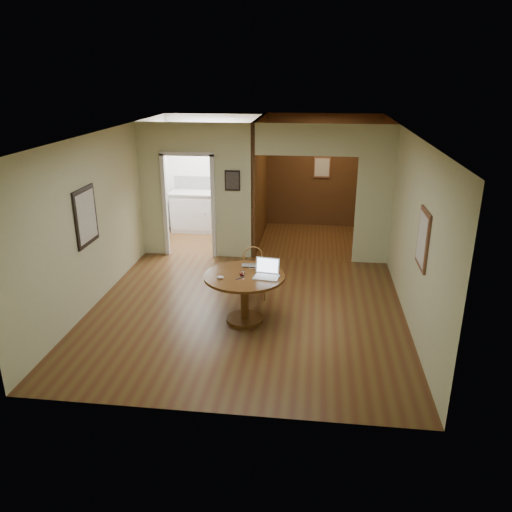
# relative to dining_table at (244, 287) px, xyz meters

# --- Properties ---
(floor) EXTENTS (5.00, 5.00, 0.00)m
(floor) POSITION_rel_dining_table_xyz_m (-0.03, 0.26, -0.56)
(floor) COLOR #4C2915
(floor) RESTS_ON ground
(room_shell) EXTENTS (5.20, 7.50, 5.00)m
(room_shell) POSITION_rel_dining_table_xyz_m (-0.49, 3.36, 0.72)
(room_shell) COLOR white
(room_shell) RESTS_ON ground
(dining_table) EXTENTS (1.21, 1.21, 0.76)m
(dining_table) POSITION_rel_dining_table_xyz_m (0.00, 0.00, 0.00)
(dining_table) COLOR #5F3217
(dining_table) RESTS_ON ground
(chair) EXTENTS (0.48, 0.48, 0.88)m
(chair) POSITION_rel_dining_table_xyz_m (0.03, 0.88, -0.07)
(chair) COLOR #A26D39
(chair) RESTS_ON ground
(open_laptop) EXTENTS (0.40, 0.36, 0.25)m
(open_laptop) POSITION_rel_dining_table_xyz_m (0.34, 0.00, 0.26)
(open_laptop) COLOR silver
(open_laptop) RESTS_ON dining_table
(closed_laptop) EXTENTS (0.36, 0.24, 0.03)m
(closed_laptop) POSITION_rel_dining_table_xyz_m (0.08, 0.31, 0.21)
(closed_laptop) COLOR silver
(closed_laptop) RESTS_ON dining_table
(mouse) EXTENTS (0.11, 0.07, 0.04)m
(mouse) POSITION_rel_dining_table_xyz_m (-0.33, -0.19, 0.22)
(mouse) COLOR silver
(mouse) RESTS_ON dining_table
(wine_glass) EXTENTS (0.09, 0.09, 0.10)m
(wine_glass) POSITION_rel_dining_table_xyz_m (-0.03, -0.03, 0.24)
(wine_glass) COLOR white
(wine_glass) RESTS_ON dining_table
(pen) EXTENTS (0.12, 0.12, 0.01)m
(pen) POSITION_rel_dining_table_xyz_m (-0.04, -0.14, 0.20)
(pen) COLOR #0B0F51
(pen) RESTS_ON dining_table
(kitchen_cabinet) EXTENTS (2.06, 0.60, 0.94)m
(kitchen_cabinet) POSITION_rel_dining_table_xyz_m (-1.38, 4.46, -0.09)
(kitchen_cabinet) COLOR white
(kitchen_cabinet) RESTS_ON ground
(grocery_bag) EXTENTS (0.33, 0.29, 0.29)m
(grocery_bag) POSITION_rel_dining_table_xyz_m (-0.59, 4.46, 0.52)
(grocery_bag) COLOR beige
(grocery_bag) RESTS_ON kitchen_cabinet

